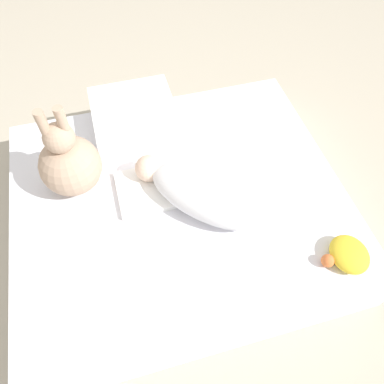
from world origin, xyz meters
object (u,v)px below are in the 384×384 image
(swaddled_baby, at_px, (201,193))
(bunny_plush, at_px, (69,163))
(pillow, at_px, (135,117))
(turtle_plush, at_px, (348,255))

(swaddled_baby, xyz_separation_m, bunny_plush, (0.41, -0.20, 0.06))
(swaddled_baby, bearing_deg, pillow, -24.98)
(swaddled_baby, relative_size, turtle_plush, 2.82)
(pillow, distance_m, bunny_plush, 0.37)
(turtle_plush, bearing_deg, pillow, -55.07)
(pillow, relative_size, turtle_plush, 2.22)
(swaddled_baby, bearing_deg, turtle_plush, -174.18)
(pillow, bearing_deg, swaddled_baby, 108.76)
(swaddled_baby, distance_m, pillow, 0.47)
(bunny_plush, height_order, turtle_plush, bunny_plush)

